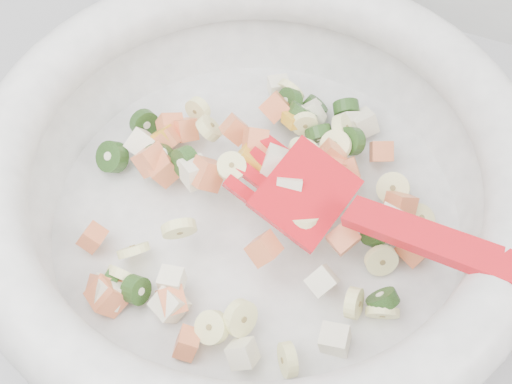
% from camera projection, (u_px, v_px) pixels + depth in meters
% --- Properties ---
extents(mixing_bowl, '(0.53, 0.44, 0.15)m').
position_uv_depth(mixing_bowl, '(257.00, 180.00, 0.51)').
color(mixing_bowl, white).
rests_on(mixing_bowl, counter).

